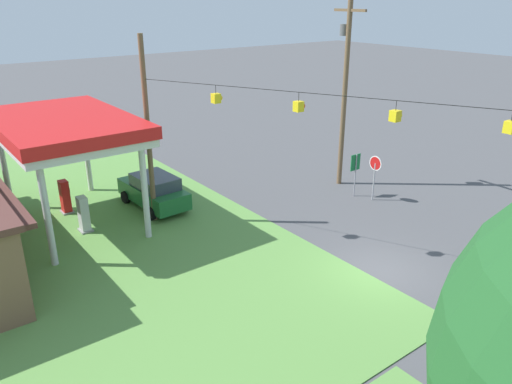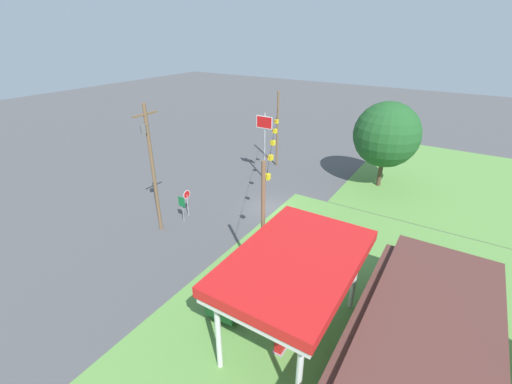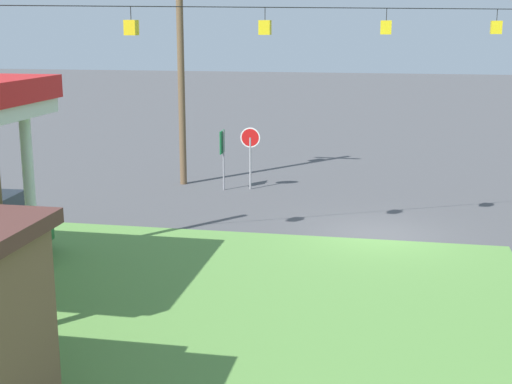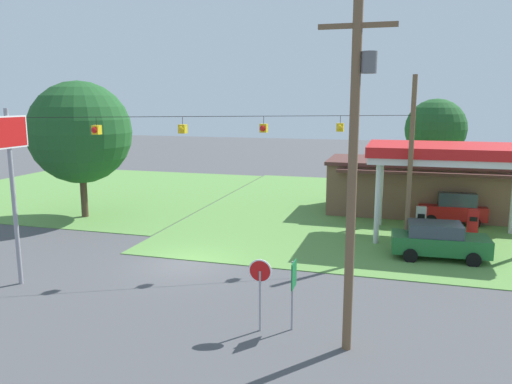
# 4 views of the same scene
# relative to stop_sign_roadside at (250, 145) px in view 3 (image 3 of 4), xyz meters

# --- Properties ---
(ground_plane) EXTENTS (160.00, 160.00, 0.00)m
(ground_plane) POSITION_rel_stop_sign_roadside_xyz_m (-5.21, 5.65, -1.81)
(ground_plane) COLOR #4C4C4F
(stop_sign_roadside) EXTENTS (0.80, 0.08, 2.50)m
(stop_sign_roadside) POSITION_rel_stop_sign_roadside_xyz_m (0.00, 0.00, 0.00)
(stop_sign_roadside) COLOR #99999E
(stop_sign_roadside) RESTS_ON ground
(route_sign) EXTENTS (0.10, 0.70, 2.40)m
(route_sign) POSITION_rel_stop_sign_roadside_xyz_m (1.05, 0.37, -0.10)
(route_sign) COLOR gray
(route_sign) RESTS_ON ground
(utility_pole_main) EXTENTS (2.20, 0.44, 10.48)m
(utility_pole_main) POSITION_rel_stop_sign_roadside_xyz_m (2.97, -0.44, 4.03)
(utility_pole_main) COLOR brown
(utility_pole_main) RESTS_ON ground
(signal_span_gantry) EXTENTS (20.19, 10.24, 8.88)m
(signal_span_gantry) POSITION_rel_stop_sign_roadside_xyz_m (-5.21, 5.64, 3.10)
(signal_span_gantry) COLOR brown
(signal_span_gantry) RESTS_ON ground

